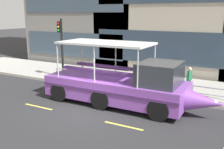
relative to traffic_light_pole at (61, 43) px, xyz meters
The scene contains 9 objects.
ground_plane 6.68m from the traffic_light_pole, 38.99° to the right, with size 120.00×120.00×0.00m, color #2B2B2D.
sidewalk 5.69m from the traffic_light_pole, 20.16° to the left, with size 32.00×4.80×0.18m, color #A8A59E.
curb_edge 5.46m from the traffic_light_pole, ahead, with size 32.00×0.18×0.18m, color #B2ADA3.
lane_centreline 7.30m from the traffic_light_pole, 45.51° to the right, with size 25.80×0.12×0.01m.
curb_guardrail 5.72m from the traffic_light_pole, ahead, with size 11.11×0.09×0.78m.
traffic_light_pole is the anchor object (origin of this frame).
duck_tour_boat 6.72m from the traffic_light_pole, 22.42° to the right, with size 9.20×2.60×3.19m.
pedestrian_near_bow 8.78m from the traffic_light_pole, ahead, with size 0.28×0.39×1.51m.
pedestrian_mid_left 6.58m from the traffic_light_pole, ahead, with size 0.22×0.47×1.64m.
Camera 1 is at (6.82, -10.10, 4.60)m, focal length 41.56 mm.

